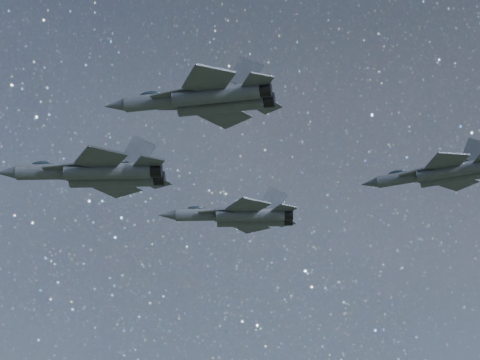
# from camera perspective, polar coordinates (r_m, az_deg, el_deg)

# --- Properties ---
(jet_lead) EXTENTS (19.05, 13.29, 4.79)m
(jet_lead) POSITION_cam_1_polar(r_m,az_deg,el_deg) (79.15, -11.09, 0.54)
(jet_lead) COLOR #32363E
(jet_left) EXTENTS (17.75, 12.37, 4.47)m
(jet_left) POSITION_cam_1_polar(r_m,az_deg,el_deg) (91.63, -0.06, -2.79)
(jet_left) COLOR #32363E
(jet_right) EXTENTS (16.78, 11.95, 4.28)m
(jet_right) POSITION_cam_1_polar(r_m,az_deg,el_deg) (68.05, -2.77, 6.31)
(jet_right) COLOR #32363E
(jet_slot) EXTENTS (16.12, 10.95, 4.05)m
(jet_slot) POSITION_cam_1_polar(r_m,az_deg,el_deg) (84.60, 15.39, 0.52)
(jet_slot) COLOR #32363E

